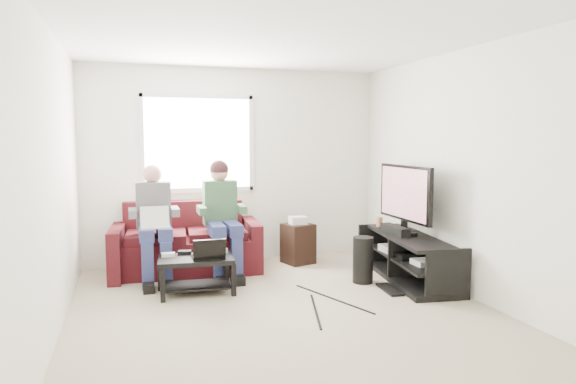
{
  "coord_description": "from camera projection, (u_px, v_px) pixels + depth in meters",
  "views": [
    {
      "loc": [
        -1.39,
        -4.62,
        1.67
      ],
      "look_at": [
        0.24,
        0.6,
        1.09
      ],
      "focal_mm": 32.0,
      "sensor_mm": 36.0,
      "label": 1
    }
  ],
  "objects": [
    {
      "name": "window",
      "position": [
        198.0,
        143.0,
        6.78
      ],
      "size": [
        1.48,
        0.04,
        1.28
      ],
      "color": "white",
      "rests_on": "wall_back"
    },
    {
      "name": "laptop_silver",
      "position": [
        155.0,
        222.0,
        5.79
      ],
      "size": [
        0.35,
        0.27,
        0.24
      ],
      "primitive_type": null,
      "rotation": [
        0.0,
        0.0,
        0.16
      ],
      "color": "silver",
      "rests_on": "person_left"
    },
    {
      "name": "person_left",
      "position": [
        154.0,
        218.0,
        5.98
      ],
      "size": [
        0.4,
        0.7,
        1.35
      ],
      "color": "navy",
      "rests_on": "sofa"
    },
    {
      "name": "controller_b",
      "position": [
        185.0,
        252.0,
        5.64
      ],
      "size": [
        0.15,
        0.11,
        0.04
      ],
      "primitive_type": "cube",
      "rotation": [
        0.0,
        0.0,
        -0.17
      ],
      "color": "black",
      "rests_on": "coffee_table"
    },
    {
      "name": "keyboard_floor",
      "position": [
        390.0,
        289.0,
        5.64
      ],
      "size": [
        0.2,
        0.47,
        0.03
      ],
      "primitive_type": "cube",
      "rotation": [
        0.0,
        0.0,
        -0.1
      ],
      "color": "black",
      "rests_on": "floor"
    },
    {
      "name": "sofa",
      "position": [
        187.0,
        246.0,
        6.45
      ],
      "size": [
        1.88,
        0.97,
        0.86
      ],
      "color": "#461116",
      "rests_on": "floor"
    },
    {
      "name": "wall_right",
      "position": [
        464.0,
        173.0,
        5.43
      ],
      "size": [
        0.0,
        4.5,
        4.5
      ],
      "primitive_type": "plane",
      "rotation": [
        1.57,
        0.0,
        -1.57
      ],
      "color": "white",
      "rests_on": "floor"
    },
    {
      "name": "end_table",
      "position": [
        298.0,
        242.0,
        6.86
      ],
      "size": [
        0.36,
        0.36,
        0.63
      ],
      "color": "black",
      "rests_on": "floor"
    },
    {
      "name": "drink_cup",
      "position": [
        379.0,
        222.0,
        6.55
      ],
      "size": [
        0.08,
        0.08,
        0.12
      ],
      "primitive_type": "cylinder",
      "color": "#A96B48",
      "rests_on": "tv_stand"
    },
    {
      "name": "tv_stand",
      "position": [
        408.0,
        260.0,
        6.01
      ],
      "size": [
        0.71,
        1.7,
        0.54
      ],
      "color": "black",
      "rests_on": "floor"
    },
    {
      "name": "wall_front",
      "position": [
        406.0,
        208.0,
        2.7
      ],
      "size": [
        4.5,
        0.0,
        4.5
      ],
      "primitive_type": "plane",
      "rotation": [
        -1.57,
        0.0,
        0.0
      ],
      "color": "white",
      "rests_on": "floor"
    },
    {
      "name": "console_grey",
      "position": [
        395.0,
        248.0,
        6.28
      ],
      "size": [
        0.34,
        0.26,
        0.08
      ],
      "primitive_type": "cube",
      "color": "gray",
      "rests_on": "tv_stand"
    },
    {
      "name": "person_right",
      "position": [
        222.0,
        210.0,
        6.23
      ],
      "size": [
        0.4,
        0.71,
        1.4
      ],
      "color": "navy",
      "rests_on": "sofa"
    },
    {
      "name": "laptop_black",
      "position": [
        208.0,
        247.0,
        5.45
      ],
      "size": [
        0.37,
        0.28,
        0.24
      ],
      "primitive_type": null,
      "rotation": [
        0.0,
        0.0,
        -0.12
      ],
      "color": "black",
      "rests_on": "coffee_table"
    },
    {
      "name": "wall_back",
      "position": [
        235.0,
        165.0,
        6.97
      ],
      "size": [
        4.5,
        0.0,
        4.5
      ],
      "primitive_type": "plane",
      "rotation": [
        1.57,
        0.0,
        0.0
      ],
      "color": "white",
      "rests_on": "floor"
    },
    {
      "name": "console_black",
      "position": [
        410.0,
        255.0,
        5.95
      ],
      "size": [
        0.38,
        0.3,
        0.07
      ],
      "primitive_type": "cube",
      "color": "black",
      "rests_on": "tv_stand"
    },
    {
      "name": "subwoofer",
      "position": [
        363.0,
        260.0,
        5.93
      ],
      "size": [
        0.24,
        0.24,
        0.53
      ],
      "primitive_type": "cylinder",
      "color": "black",
      "rests_on": "floor"
    },
    {
      "name": "floor",
      "position": [
        283.0,
        311.0,
        4.97
      ],
      "size": [
        4.5,
        4.5,
        0.0
      ],
      "primitive_type": "plane",
      "color": "tan",
      "rests_on": "ground"
    },
    {
      "name": "coffee_table",
      "position": [
        196.0,
        267.0,
        5.51
      ],
      "size": [
        0.83,
        0.55,
        0.4
      ],
      "color": "black",
      "rests_on": "floor"
    },
    {
      "name": "controller_c",
      "position": [
        221.0,
        251.0,
        5.73
      ],
      "size": [
        0.15,
        0.1,
        0.04
      ],
      "primitive_type": "cube",
      "rotation": [
        0.0,
        0.0,
        -0.09
      ],
      "color": "gray",
      "rests_on": "coffee_table"
    },
    {
      "name": "tv",
      "position": [
        405.0,
        195.0,
        6.02
      ],
      "size": [
        0.12,
        1.1,
        0.81
      ],
      "color": "black",
      "rests_on": "tv_stand"
    },
    {
      "name": "console_white",
      "position": [
        427.0,
        262.0,
        5.62
      ],
      "size": [
        0.3,
        0.22,
        0.06
      ],
      "primitive_type": "cube",
      "color": "silver",
      "rests_on": "tv_stand"
    },
    {
      "name": "controller_a",
      "position": [
        168.0,
        255.0,
        5.53
      ],
      "size": [
        0.15,
        0.1,
        0.04
      ],
      "primitive_type": "cube",
      "rotation": [
        0.0,
        0.0,
        -0.09
      ],
      "color": "silver",
      "rests_on": "coffee_table"
    },
    {
      "name": "wall_left",
      "position": [
        52.0,
        183.0,
        4.24
      ],
      "size": [
        0.0,
        4.5,
        4.5
      ],
      "primitive_type": "plane",
      "rotation": [
        1.57,
        0.0,
        1.57
      ],
      "color": "white",
      "rests_on": "floor"
    },
    {
      "name": "ceiling",
      "position": [
        283.0,
        36.0,
        4.7
      ],
      "size": [
        4.5,
        4.5,
        0.0
      ],
      "primitive_type": "plane",
      "rotation": [
        3.14,
        0.0,
        0.0
      ],
      "color": "white",
      "rests_on": "wall_back"
    },
    {
      "name": "soundbar",
      "position": [
        395.0,
        230.0,
        6.03
      ],
      "size": [
        0.12,
        0.5,
        0.1
      ],
      "primitive_type": "cube",
      "color": "black",
      "rests_on": "tv_stand"
    }
  ]
}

